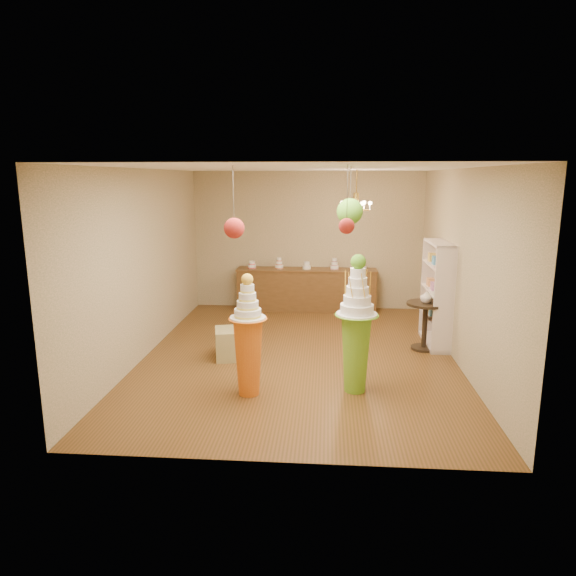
# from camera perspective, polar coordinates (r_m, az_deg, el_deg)

# --- Properties ---
(floor) EXTENTS (6.50, 6.50, 0.00)m
(floor) POSITION_cam_1_polar(r_m,az_deg,el_deg) (8.50, 1.21, -7.49)
(floor) COLOR brown
(floor) RESTS_ON ground
(ceiling) EXTENTS (6.50, 6.50, 0.00)m
(ceiling) POSITION_cam_1_polar(r_m,az_deg,el_deg) (8.01, 1.31, 13.16)
(ceiling) COLOR white
(ceiling) RESTS_ON ground
(wall_back) EXTENTS (5.00, 0.04, 3.00)m
(wall_back) POSITION_cam_1_polar(r_m,az_deg,el_deg) (11.34, 2.17, 5.27)
(wall_back) COLOR tan
(wall_back) RESTS_ON ground
(wall_front) EXTENTS (5.00, 0.04, 3.00)m
(wall_front) POSITION_cam_1_polar(r_m,az_deg,el_deg) (4.96, -0.82, -3.76)
(wall_front) COLOR tan
(wall_front) RESTS_ON ground
(wall_left) EXTENTS (0.04, 6.50, 3.00)m
(wall_left) POSITION_cam_1_polar(r_m,az_deg,el_deg) (8.63, -15.58, 2.64)
(wall_left) COLOR tan
(wall_left) RESTS_ON ground
(wall_right) EXTENTS (0.04, 6.50, 3.00)m
(wall_right) POSITION_cam_1_polar(r_m,az_deg,el_deg) (8.37, 18.62, 2.17)
(wall_right) COLOR tan
(wall_right) RESTS_ON ground
(pedestal_green) EXTENTS (0.55, 0.55, 1.89)m
(pedestal_green) POSITION_cam_1_polar(r_m,az_deg,el_deg) (6.96, 7.58, -5.29)
(pedestal_green) COLOR #6CAE26
(pedestal_green) RESTS_ON floor
(pedestal_orange) EXTENTS (0.57, 0.57, 1.65)m
(pedestal_orange) POSITION_cam_1_polar(r_m,az_deg,el_deg) (6.86, -4.43, -6.48)
(pedestal_orange) COLOR orange
(pedestal_orange) RESTS_ON floor
(burlap_riser) EXTENTS (0.64, 0.64, 0.48)m
(burlap_riser) POSITION_cam_1_polar(r_m,az_deg,el_deg) (8.37, -6.22, -6.15)
(burlap_riser) COLOR #90844E
(burlap_riser) RESTS_ON floor
(sideboard) EXTENTS (3.04, 0.54, 1.16)m
(sideboard) POSITION_cam_1_polar(r_m,az_deg,el_deg) (11.23, 2.07, -0.09)
(sideboard) COLOR brown
(sideboard) RESTS_ON floor
(shelving_unit) EXTENTS (0.33, 1.20, 1.80)m
(shelving_unit) POSITION_cam_1_polar(r_m,az_deg,el_deg) (9.21, 16.21, -0.60)
(shelving_unit) COLOR beige
(shelving_unit) RESTS_ON floor
(round_table) EXTENTS (0.74, 0.74, 0.82)m
(round_table) POSITION_cam_1_polar(r_m,az_deg,el_deg) (8.95, 14.98, -3.38)
(round_table) COLOR black
(round_table) RESTS_ON floor
(vase) EXTENTS (0.21, 0.21, 0.21)m
(vase) POSITION_cam_1_polar(r_m,az_deg,el_deg) (8.85, 15.12, -0.93)
(vase) COLOR beige
(vase) RESTS_ON round_table
(pom_red_left) EXTENTS (0.24, 0.24, 0.84)m
(pom_red_left) POSITION_cam_1_polar(r_m,az_deg,el_deg) (6.06, -6.00, 6.64)
(pom_red_left) COLOR #383328
(pom_red_left) RESTS_ON ceiling
(pom_green_mid) EXTENTS (0.33, 0.33, 0.72)m
(pom_green_mid) POSITION_cam_1_polar(r_m,az_deg,el_deg) (6.53, 6.89, 8.44)
(pom_green_mid) COLOR #383328
(pom_green_mid) RESTS_ON ceiling
(pom_red_right) EXTENTS (0.18, 0.18, 0.75)m
(pom_red_right) POSITION_cam_1_polar(r_m,az_deg,el_deg) (5.71, 6.52, 6.88)
(pom_red_right) COLOR #383328
(pom_red_right) RESTS_ON ceiling
(chandelier) EXTENTS (0.66, 0.66, 0.85)m
(chandelier) POSITION_cam_1_polar(r_m,az_deg,el_deg) (9.30, 7.55, 8.62)
(chandelier) COLOR gold
(chandelier) RESTS_ON ceiling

